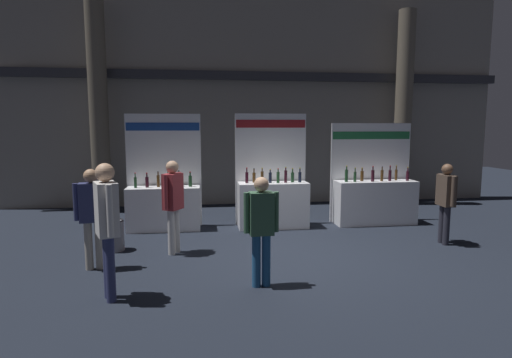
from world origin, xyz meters
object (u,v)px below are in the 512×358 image
Objects in this scene: exhibitor_booth_2 at (374,198)px; trash_bin at (114,235)px; exhibitor_booth_0 at (164,202)px; visitor_6 at (446,197)px; visitor_5 at (261,223)px; visitor_3 at (92,211)px; exhibitor_booth_1 at (273,199)px; visitor_4 at (107,218)px; visitor_0 at (173,199)px.

exhibitor_booth_2 reaches higher than trash_bin.
visitor_6 is (5.55, -1.94, 0.31)m from exhibitor_booth_0.
exhibitor_booth_2 is at bearing -135.04° from visitor_5.
visitor_3 is (-0.10, -1.01, 0.68)m from trash_bin.
visitor_3 is 1.03× the size of visitor_6.
trash_bin is (-5.70, -1.46, -0.32)m from exhibitor_booth_2.
exhibitor_booth_1 is 3.62m from visitor_5.
visitor_3 is 0.89× the size of visitor_4.
trash_bin is 3.30m from visitor_5.
exhibitor_booth_0 is 1.62× the size of visitor_5.
visitor_0 is (-4.58, -1.79, 0.39)m from exhibitor_booth_2.
exhibitor_booth_1 is 2.45m from exhibitor_booth_2.
exhibitor_booth_2 is at bearing -37.47° from visitor_0.
exhibitor_booth_1 is 1.09× the size of exhibitor_booth_2.
exhibitor_booth_0 is 4.91m from exhibitor_booth_2.
visitor_6 reaches higher than trash_bin.
visitor_4 is (0.50, -1.27, 0.14)m from visitor_3.
visitor_5 is at bearing -40.26° from trash_bin.
visitor_6 is at bearing -159.12° from visitor_5.
visitor_5 is at bearing -64.13° from visitor_6.
exhibitor_booth_2 is at bearing -158.57° from visitor_6.
exhibitor_booth_0 reaches higher than visitor_0.
visitor_4 is at bearing -79.99° from trash_bin.
exhibitor_booth_0 reaches higher than trash_bin.
exhibitor_booth_0 is at bearing 177.53° from exhibitor_booth_1.
exhibitor_booth_2 is at bearing -76.04° from visitor_4.
visitor_6 is (3.10, -1.83, 0.29)m from exhibitor_booth_1.
exhibitor_booth_0 is 1.09× the size of exhibitor_booth_2.
exhibitor_booth_0 is 1.77m from trash_bin.
exhibitor_booth_1 is 2.78m from visitor_0.
visitor_0 is at bearing -16.20° from trash_bin.
exhibitor_booth_1 is 1.53× the size of visitor_0.
visitor_6 is at bearing -3.54° from trash_bin.
visitor_0 is (-2.12, -1.76, 0.36)m from exhibitor_booth_1.
exhibitor_booth_1 is 1.63× the size of visitor_5.
visitor_4 reaches higher than visitor_0.
trash_bin is 1.22m from visitor_3.
visitor_0 reaches higher than visitor_3.
exhibitor_booth_0 is at bearing 179.08° from exhibitor_booth_2.
visitor_3 is (-3.35, -2.45, 0.32)m from exhibitor_booth_1.
visitor_4 is at bearing -95.85° from exhibitor_booth_0.
visitor_0 is at bearing -55.42° from visitor_5.
trash_bin is at bearing -156.11° from exhibitor_booth_1.
visitor_3 is at bearing -109.31° from exhibitor_booth_0.
exhibitor_booth_2 is (4.90, -0.08, -0.00)m from exhibitor_booth_0.
visitor_4 is (-0.72, -1.95, 0.11)m from visitor_0.
exhibitor_booth_1 is at bearing -152.07° from visitor_3.
exhibitor_booth_0 is at bearing -27.15° from visitor_4.
visitor_3 is at bearing -143.81° from exhibitor_booth_1.
exhibitor_booth_1 reaches higher than visitor_0.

